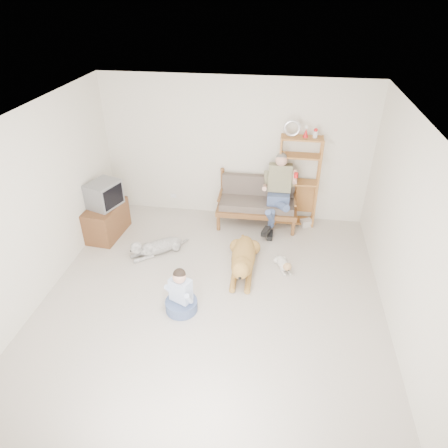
% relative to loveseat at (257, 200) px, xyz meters
% --- Properties ---
extents(floor, '(5.50, 5.50, 0.00)m').
position_rel_loveseat_xyz_m(floor, '(-0.48, -2.44, -0.49)').
color(floor, beige).
rests_on(floor, ground).
extents(ceiling, '(5.50, 5.50, 0.00)m').
position_rel_loveseat_xyz_m(ceiling, '(-0.48, -2.44, 2.21)').
color(ceiling, silver).
rests_on(ceiling, ground).
extents(wall_back, '(5.00, 0.00, 5.00)m').
position_rel_loveseat_xyz_m(wall_back, '(-0.48, 0.31, 0.86)').
color(wall_back, beige).
rests_on(wall_back, ground).
extents(wall_front, '(5.00, 0.00, 5.00)m').
position_rel_loveseat_xyz_m(wall_front, '(-0.48, -5.19, 0.86)').
color(wall_front, beige).
rests_on(wall_front, ground).
extents(wall_left, '(0.00, 5.50, 5.50)m').
position_rel_loveseat_xyz_m(wall_left, '(-2.98, -2.44, 0.86)').
color(wall_left, beige).
rests_on(wall_left, ground).
extents(wall_right, '(0.00, 5.50, 5.50)m').
position_rel_loveseat_xyz_m(wall_right, '(2.02, -2.44, 0.86)').
color(wall_right, beige).
rests_on(wall_right, ground).
extents(loveseat, '(1.51, 0.72, 0.95)m').
position_rel_loveseat_xyz_m(loveseat, '(0.00, 0.00, 0.00)').
color(loveseat, brown).
rests_on(loveseat, ground).
extents(man, '(0.56, 0.80, 1.29)m').
position_rel_loveseat_xyz_m(man, '(0.37, -0.22, 0.19)').
color(man, '#4E608F').
rests_on(man, loveseat).
extents(etagere, '(0.77, 0.34, 2.03)m').
position_rel_loveseat_xyz_m(etagere, '(0.72, 0.11, 0.41)').
color(etagere, '#BC773B').
rests_on(etagere, ground).
extents(book_stack, '(0.25, 0.22, 0.13)m').
position_rel_loveseat_xyz_m(book_stack, '(0.97, 0.01, -0.42)').
color(book_stack, beige).
rests_on(book_stack, ground).
extents(tv_stand, '(0.58, 0.94, 0.60)m').
position_rel_loveseat_xyz_m(tv_stand, '(-2.71, -0.83, -0.19)').
color(tv_stand, brown).
rests_on(tv_stand, ground).
extents(crt_tv, '(0.59, 0.66, 0.46)m').
position_rel_loveseat_xyz_m(crt_tv, '(-2.67, -0.80, 0.34)').
color(crt_tv, slate).
rests_on(crt_tv, tv_stand).
extents(wall_outlet, '(0.12, 0.02, 0.08)m').
position_rel_loveseat_xyz_m(wall_outlet, '(-1.73, 0.30, -0.19)').
color(wall_outlet, silver).
rests_on(wall_outlet, ground).
extents(golden_retriever, '(0.42, 1.59, 0.48)m').
position_rel_loveseat_xyz_m(golden_retriever, '(-0.11, -1.51, -0.29)').
color(golden_retriever, '#AE793C').
rests_on(golden_retriever, ground).
extents(shaggy_dog, '(0.90, 0.80, 0.34)m').
position_rel_loveseat_xyz_m(shaggy_dog, '(-1.65, -1.30, -0.35)').
color(shaggy_dog, white).
rests_on(shaggy_dog, ground).
extents(terrier, '(0.30, 0.54, 0.22)m').
position_rel_loveseat_xyz_m(terrier, '(0.56, -1.41, -0.39)').
color(terrier, silver).
rests_on(terrier, ground).
extents(child, '(0.46, 0.46, 0.73)m').
position_rel_loveseat_xyz_m(child, '(-0.88, -2.57, -0.22)').
color(child, '#4E608F').
rests_on(child, ground).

